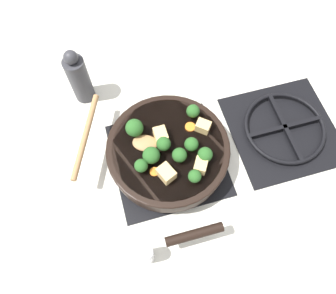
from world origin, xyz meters
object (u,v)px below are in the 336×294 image
at_px(pepper_mill, 79,78).
at_px(salt_shaker, 147,255).
at_px(wooden_spoon, 110,139).
at_px(skillet_pan, 168,152).

bearing_deg(pepper_mill, salt_shaker, 7.47).
height_order(wooden_spoon, salt_shaker, wooden_spoon).
height_order(skillet_pan, salt_shaker, same).
distance_m(wooden_spoon, salt_shaker, 0.31).
distance_m(wooden_spoon, pepper_mill, 0.23).
relative_size(skillet_pan, pepper_mill, 2.06).
xyz_separation_m(pepper_mill, salt_shaker, (0.53, 0.07, -0.05)).
bearing_deg(wooden_spoon, pepper_mill, -167.77).
xyz_separation_m(wooden_spoon, salt_shaker, (0.31, 0.02, -0.05)).
bearing_deg(wooden_spoon, skillet_pan, 66.11).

